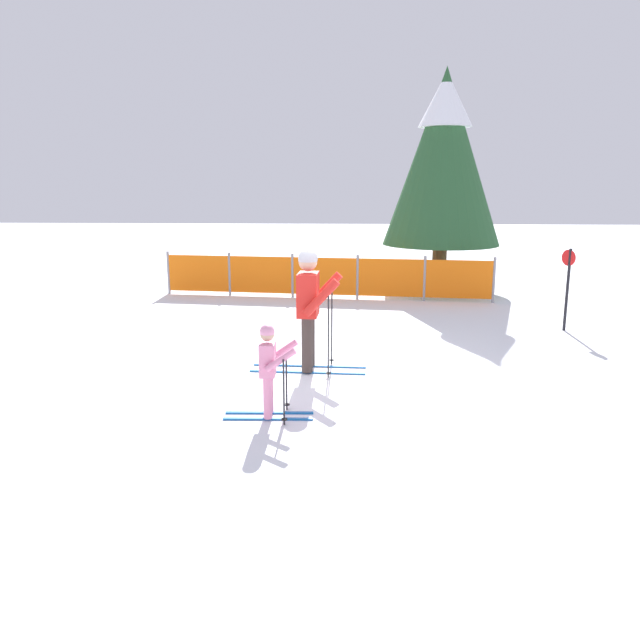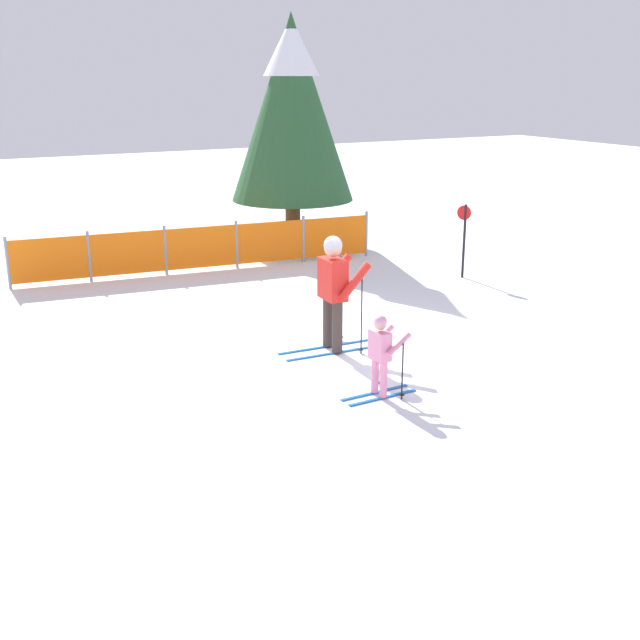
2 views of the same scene
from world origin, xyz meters
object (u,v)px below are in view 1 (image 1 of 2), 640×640
Objects in this scene: conifer_far at (444,155)px; trail_marker at (568,280)px; skier_adult at (310,299)px; safety_fence at (325,276)px; skier_child at (269,364)px.

conifer_far is 5.06m from trail_marker.
conifer_far is at bearing 70.79° from skier_adult.
safety_fence is at bearing 146.16° from trail_marker.
skier_adult is 0.23× the size of safety_fence.
skier_adult is 1.85m from skier_child.
safety_fence is 4.03m from conifer_far.
conifer_far is at bearing 26.12° from safety_fence.
skier_adult is at bearing -111.68° from conifer_far.
skier_adult reaches higher than safety_fence.
skier_adult is 5.48m from safety_fence.
safety_fence is (-0.01, 5.46, -0.51)m from skier_adult.
conifer_far is (2.70, 6.79, 2.16)m from skier_adult.
skier_child is at bearing -98.05° from skier_adult.
trail_marker is at bearing -69.14° from conifer_far.
conifer_far is 3.55× the size of trail_marker.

